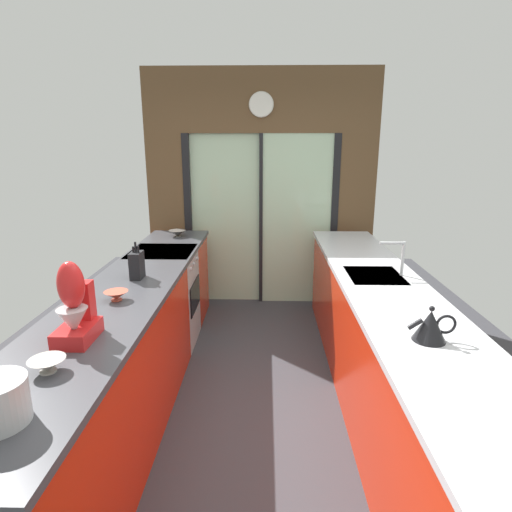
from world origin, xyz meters
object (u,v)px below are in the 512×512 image
object	(u,v)px
kettle	(430,326)
oven_range	(165,298)
mixing_bowl_mid	(116,295)
stand_mixer	(75,311)
knife_block	(137,265)
mixing_bowl_near	(47,365)
mixing_bowl_far	(177,233)

from	to	relation	value
kettle	oven_range	bearing A→B (deg)	135.06
mixing_bowl_mid	stand_mixer	distance (m)	0.58
knife_block	mixing_bowl_mid	bearing A→B (deg)	-90.00
stand_mixer	kettle	bearing A→B (deg)	1.32
mixing_bowl_mid	knife_block	bearing A→B (deg)	90.00
mixing_bowl_near	stand_mixer	size ratio (longest dim) A/B	0.38
knife_block	stand_mixer	bearing A→B (deg)	-90.00
oven_range	mixing_bowl_mid	distance (m)	1.37
mixing_bowl_near	mixing_bowl_far	xyz separation A→B (m)	(0.00, 2.77, 0.00)
knife_block	oven_range	bearing A→B (deg)	91.29
mixing_bowl_near	mixing_bowl_mid	bearing A→B (deg)	90.00
oven_range	mixing_bowl_mid	size ratio (longest dim) A/B	6.03
kettle	knife_block	bearing A→B (deg)	151.30
mixing_bowl_mid	knife_block	distance (m)	0.46
mixing_bowl_mid	knife_block	size ratio (longest dim) A/B	0.55
mixing_bowl_near	mixing_bowl_far	distance (m)	2.77
oven_range	stand_mixer	xyz separation A→B (m)	(0.02, -1.84, 0.63)
mixing_bowl_near	knife_block	size ratio (longest dim) A/B	0.57
stand_mixer	kettle	distance (m)	1.78
mixing_bowl_far	mixing_bowl_mid	bearing A→B (deg)	-90.00
knife_block	kettle	xyz separation A→B (m)	(1.78, -0.98, -0.02)
mixing_bowl_far	stand_mixer	xyz separation A→B (m)	(0.00, -2.46, 0.12)
mixing_bowl_near	kettle	world-z (taller)	kettle
oven_range	knife_block	world-z (taller)	knife_block
mixing_bowl_near	knife_block	world-z (taller)	knife_block
knife_block	kettle	world-z (taller)	knife_block
mixing_bowl_near	kettle	size ratio (longest dim) A/B	0.64
oven_range	knife_block	xyz separation A→B (m)	(0.02, -0.82, 0.57)
mixing_bowl_mid	kettle	distance (m)	1.86
oven_range	stand_mixer	distance (m)	1.94
mixing_bowl_mid	stand_mixer	xyz separation A→B (m)	(0.00, -0.56, 0.13)
mixing_bowl_far	knife_block	world-z (taller)	knife_block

